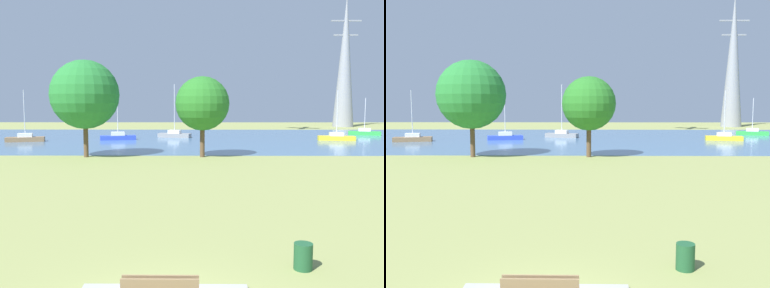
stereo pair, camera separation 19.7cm
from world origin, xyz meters
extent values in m
plane|color=#8C9351|center=(0.00, 22.00, 0.00)|extent=(160.00, 160.00, 0.00)
cube|color=olive|center=(0.00, 0.11, 0.77)|extent=(1.80, 0.05, 0.44)
cube|color=olive|center=(0.00, -0.11, 0.77)|extent=(1.80, 0.05, 0.44)
cylinder|color=#1E512D|center=(4.04, 2.87, 0.40)|extent=(0.56, 0.56, 0.80)
cube|color=teal|center=(0.00, 50.00, 0.01)|extent=(140.00, 40.00, 0.02)
cube|color=brown|center=(-21.62, 44.46, 0.32)|extent=(5.02, 2.66, 0.60)
cube|color=white|center=(-21.62, 44.46, 0.87)|extent=(2.02, 1.52, 0.50)
cylinder|color=silver|center=(-21.62, 44.46, 3.70)|extent=(0.10, 0.10, 6.15)
cube|color=gray|center=(-2.35, 51.40, 0.32)|extent=(5.03, 2.76, 0.60)
cube|color=white|center=(-2.35, 51.40, 0.87)|extent=(2.03, 1.55, 0.50)
cylinder|color=silver|center=(-2.35, 51.40, 4.21)|extent=(0.10, 0.10, 7.19)
cube|color=yellow|center=(19.89, 46.70, 0.32)|extent=(4.99, 2.33, 0.60)
cube|color=white|center=(19.89, 46.70, 0.87)|extent=(1.97, 1.40, 0.50)
cylinder|color=silver|center=(19.89, 46.70, 3.71)|extent=(0.10, 0.10, 6.19)
cube|color=green|center=(27.63, 56.45, 0.32)|extent=(5.03, 3.00, 0.60)
cube|color=white|center=(27.63, 56.45, 0.87)|extent=(2.06, 1.63, 0.50)
cylinder|color=silver|center=(27.63, 56.45, 3.26)|extent=(0.10, 0.10, 5.27)
cube|color=blue|center=(-9.94, 47.26, 0.32)|extent=(5.02, 2.69, 0.60)
cube|color=white|center=(-9.94, 47.26, 0.87)|extent=(2.02, 1.53, 0.50)
cylinder|color=silver|center=(-9.94, 47.26, 3.01)|extent=(0.10, 0.10, 4.77)
cylinder|color=brown|center=(-9.45, 28.97, 1.79)|extent=(0.44, 0.44, 3.59)
sphere|color=#257631|center=(-9.45, 28.97, 5.82)|extent=(6.36, 6.36, 6.36)
cylinder|color=brown|center=(1.41, 29.14, 1.62)|extent=(0.44, 0.44, 3.23)
sphere|color=#277025|center=(1.41, 29.14, 4.99)|extent=(5.02, 5.02, 5.02)
cone|color=gray|center=(32.95, 81.17, 14.16)|extent=(4.40, 4.40, 28.32)
cube|color=gray|center=(32.95, 81.17, 22.66)|extent=(6.40, 0.30, 0.30)
cube|color=gray|center=(32.95, 81.17, 19.66)|extent=(5.20, 0.30, 0.30)
camera|label=1|loc=(0.83, -9.08, 4.95)|focal=38.48mm
camera|label=2|loc=(1.02, -9.08, 4.95)|focal=38.48mm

